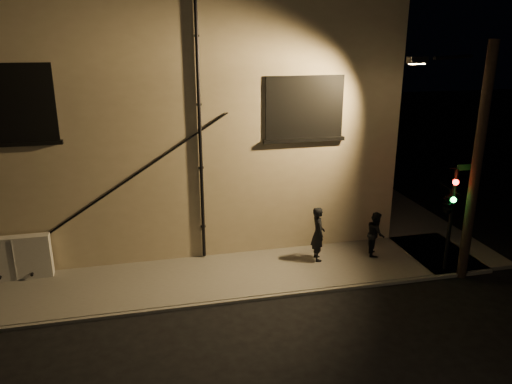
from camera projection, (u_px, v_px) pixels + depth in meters
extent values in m
plane|color=black|center=(279.00, 297.00, 14.45)|extent=(90.00, 90.00, 0.00)
cube|color=#5A5751|center=(171.00, 282.00, 15.17)|extent=(20.00, 3.00, 0.12)
cube|color=#5A5751|center=(367.00, 195.00, 23.24)|extent=(3.00, 16.00, 0.12)
cube|color=tan|center=(154.00, 108.00, 20.83)|extent=(16.00, 12.00, 8.50)
cube|color=black|center=(14.00, 103.00, 14.03)|extent=(2.20, 0.10, 2.20)
cube|color=black|center=(14.00, 103.00, 14.04)|extent=(1.98, 0.05, 1.98)
cube|color=black|center=(305.00, 107.00, 16.01)|extent=(2.60, 0.10, 2.00)
cube|color=black|center=(304.00, 107.00, 16.03)|extent=(2.38, 0.05, 1.78)
cylinder|color=black|center=(200.00, 133.00, 15.43)|extent=(0.11, 0.11, 8.30)
cylinder|color=black|center=(130.00, 178.00, 15.39)|extent=(5.96, 0.04, 3.75)
cylinder|color=black|center=(134.00, 176.00, 15.40)|extent=(5.96, 0.04, 3.75)
cube|color=#BAB7B1|center=(15.00, 258.00, 15.07)|extent=(2.07, 0.35, 1.36)
imported|color=black|center=(318.00, 234.00, 16.26)|extent=(0.49, 0.70, 1.82)
imported|color=black|center=(376.00, 234.00, 16.68)|extent=(0.76, 0.87, 1.51)
cylinder|color=black|center=(450.00, 221.00, 15.38)|extent=(0.12, 0.12, 3.28)
imported|color=black|center=(449.00, 201.00, 15.01)|extent=(0.64, 2.01, 0.79)
sphere|color=#FF140C|center=(456.00, 182.00, 14.65)|extent=(0.17, 0.17, 0.17)
sphere|color=#14FF3F|center=(454.00, 200.00, 14.81)|extent=(0.17, 0.17, 0.17)
cube|color=#0C4C1E|center=(468.00, 167.00, 14.94)|extent=(0.70, 0.03, 0.18)
cylinder|color=black|center=(476.00, 167.00, 14.53)|extent=(0.30, 0.30, 7.14)
cylinder|color=black|center=(454.00, 57.00, 13.92)|extent=(1.81, 0.99, 0.10)
cube|color=black|center=(417.00, 60.00, 14.29)|extent=(0.55, 0.28, 0.18)
cube|color=#FFC672|center=(417.00, 64.00, 14.32)|extent=(0.42, 0.20, 0.04)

